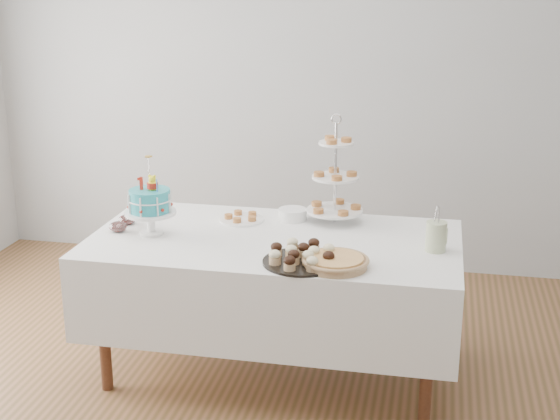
% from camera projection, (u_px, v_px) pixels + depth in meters
% --- Properties ---
extents(floor, '(5.00, 5.00, 0.00)m').
position_uv_depth(floor, '(262.00, 398.00, 4.01)').
color(floor, brown).
rests_on(floor, ground).
extents(walls, '(5.04, 4.04, 2.70)m').
position_uv_depth(walls, '(260.00, 141.00, 3.61)').
color(walls, '#A2A5A8').
rests_on(walls, floor).
extents(table, '(1.92, 1.02, 0.77)m').
position_uv_depth(table, '(274.00, 279.00, 4.13)').
color(table, white).
rests_on(table, floor).
extents(birthday_cake, '(0.27, 0.27, 0.42)m').
position_uv_depth(birthday_cake, '(151.00, 214.00, 4.09)').
color(birthday_cake, white).
rests_on(birthday_cake, table).
extents(cupcake_tray, '(0.38, 0.38, 0.09)m').
position_uv_depth(cupcake_tray, '(302.00, 255.00, 3.70)').
color(cupcake_tray, black).
rests_on(cupcake_tray, table).
extents(pie, '(0.32, 0.32, 0.05)m').
position_uv_depth(pie, '(336.00, 262.00, 3.66)').
color(pie, '#A6835A').
rests_on(pie, table).
extents(tiered_stand, '(0.31, 0.31, 0.61)m').
position_uv_depth(tiered_stand, '(335.00, 178.00, 4.25)').
color(tiered_stand, silver).
rests_on(tiered_stand, table).
extents(plate_stack, '(0.16, 0.16, 0.06)m').
position_uv_depth(plate_stack, '(293.00, 214.00, 4.35)').
color(plate_stack, white).
rests_on(plate_stack, table).
extents(pastry_plate, '(0.25, 0.25, 0.04)m').
position_uv_depth(pastry_plate, '(242.00, 218.00, 4.34)').
color(pastry_plate, white).
rests_on(pastry_plate, table).
extents(jam_bowl_a, '(0.09, 0.09, 0.06)m').
position_uv_depth(jam_bowl_a, '(118.00, 227.00, 4.16)').
color(jam_bowl_a, silver).
rests_on(jam_bowl_a, table).
extents(jam_bowl_b, '(0.09, 0.09, 0.06)m').
position_uv_depth(jam_bowl_b, '(127.00, 220.00, 4.28)').
color(jam_bowl_b, silver).
rests_on(jam_bowl_b, table).
extents(utensil_pitcher, '(0.11, 0.10, 0.23)m').
position_uv_depth(utensil_pitcher, '(436.00, 235.00, 3.85)').
color(utensil_pitcher, white).
rests_on(utensil_pitcher, table).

